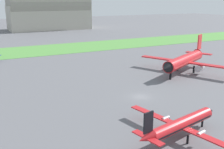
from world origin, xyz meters
name	(u,v)px	position (x,y,z in m)	size (l,w,h in m)	color
ground_plane	(140,97)	(0.00, 0.00, 0.00)	(600.00, 600.00, 0.00)	slate
grass_taxiway_strip	(56,49)	(0.00, 72.69, 0.04)	(360.00, 28.00, 0.08)	#549342
airplane_foreground_turboprop	(180,124)	(-4.97, -19.90, 2.46)	(19.16, 22.25, 6.74)	red
airplane_midfield_jet	(185,60)	(24.67, 12.92, 3.88)	(28.18, 28.28, 10.78)	red
hangar_distant	(48,7)	(19.58, 160.51, 16.55)	(59.22, 30.87, 36.08)	#B2AD9E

